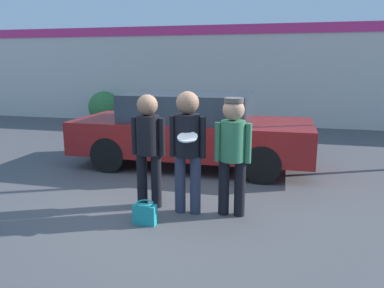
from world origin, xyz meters
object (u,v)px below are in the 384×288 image
at_px(person_left, 148,142).
at_px(person_middle_with_frisbee, 188,142).
at_px(handbag, 145,214).
at_px(shrub, 104,107).
at_px(person_right, 233,147).
at_px(parked_car_near, 191,129).

height_order(person_left, person_middle_with_frisbee, person_middle_with_frisbee).
bearing_deg(handbag, shrub, 120.16).
xyz_separation_m(person_left, person_right, (1.21, -0.03, -0.00)).
distance_m(person_middle_with_frisbee, parked_car_near, 2.50).
height_order(person_middle_with_frisbee, person_right, person_middle_with_frisbee).
relative_size(person_left, person_right, 1.01).
height_order(person_right, handbag, person_right).
xyz_separation_m(person_right, parked_car_near, (-1.17, 2.35, -0.21)).
distance_m(person_left, person_right, 1.22).
relative_size(person_right, parked_car_near, 0.35).
xyz_separation_m(person_middle_with_frisbee, shrub, (-4.86, 7.09, -0.47)).
distance_m(person_left, person_middle_with_frisbee, 0.62).
distance_m(person_middle_with_frisbee, person_right, 0.61).
distance_m(person_left, handbag, 1.04).
bearing_deg(shrub, handbag, -59.84).
relative_size(person_middle_with_frisbee, shrub, 1.55).
bearing_deg(person_left, handbag, -75.06).
relative_size(person_middle_with_frisbee, handbag, 5.68).
bearing_deg(person_right, handbag, -151.01).
xyz_separation_m(person_right, handbag, (-1.05, -0.58, -0.82)).
bearing_deg(parked_car_near, handbag, -87.76).
relative_size(parked_car_near, handbag, 15.65).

